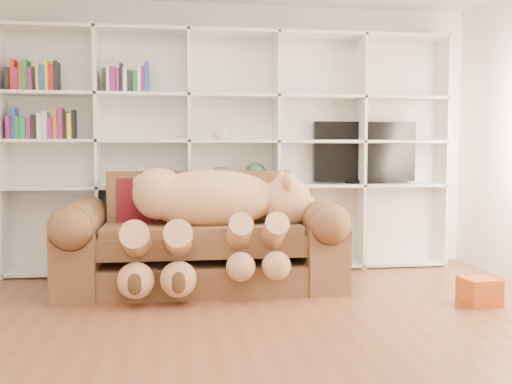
{
  "coord_description": "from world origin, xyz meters",
  "views": [
    {
      "loc": [
        -0.55,
        -3.4,
        1.19
      ],
      "look_at": [
        0.14,
        1.63,
        0.84
      ],
      "focal_mm": 40.0,
      "sensor_mm": 36.0,
      "label": 1
    }
  ],
  "objects": [
    {
      "name": "snow_globe",
      "position": [
        -0.69,
        2.3,
        0.93
      ],
      "size": [
        0.11,
        0.11,
        0.11
      ],
      "primitive_type": "sphere",
      "color": "white",
      "rests_on": "bookshelf"
    },
    {
      "name": "sofa",
      "position": [
        -0.35,
        1.63,
        0.38
      ],
      "size": [
        2.41,
        1.04,
        1.01
      ],
      "color": "brown",
      "rests_on": "floor"
    },
    {
      "name": "shelf_vase",
      "position": [
        -0.13,
        2.3,
        1.4
      ],
      "size": [
        0.2,
        0.2,
        0.17
      ],
      "primitive_type": "imported",
      "rotation": [
        0.0,
        0.0,
        -0.22
      ],
      "color": "beige",
      "rests_on": "bookshelf"
    },
    {
      "name": "green_vase",
      "position": [
        0.22,
        2.3,
        0.97
      ],
      "size": [
        0.22,
        0.22,
        0.22
      ],
      "primitive_type": "sphere",
      "color": "#2C5636",
      "rests_on": "bookshelf"
    },
    {
      "name": "tv",
      "position": [
        1.38,
        2.35,
        1.18
      ],
      "size": [
        1.09,
        0.18,
        0.64
      ],
      "color": "black",
      "rests_on": "bookshelf"
    },
    {
      "name": "bookshelf",
      "position": [
        -0.24,
        2.36,
        1.31
      ],
      "size": [
        4.43,
        0.35,
        2.4
      ],
      "color": "white",
      "rests_on": "floor"
    },
    {
      "name": "wall_back",
      "position": [
        0.0,
        2.5,
        1.35
      ],
      "size": [
        5.0,
        0.02,
        2.7
      ],
      "primitive_type": "cube",
      "color": "white",
      "rests_on": "floor"
    },
    {
      "name": "picture_frame",
      "position": [
        -0.13,
        2.3,
        0.96
      ],
      "size": [
        0.14,
        0.04,
        0.17
      ],
      "primitive_type": "cube",
      "rotation": [
        0.0,
        0.0,
        -0.08
      ],
      "color": "brown",
      "rests_on": "bookshelf"
    },
    {
      "name": "gift_box",
      "position": [
        1.77,
        0.71,
        0.11
      ],
      "size": [
        0.29,
        0.28,
        0.21
      ],
      "primitive_type": "cube",
      "rotation": [
        0.0,
        0.0,
        0.13
      ],
      "color": "#BB4D19",
      "rests_on": "floor"
    },
    {
      "name": "teddy_bear",
      "position": [
        -0.26,
        1.43,
        0.69
      ],
      "size": [
        1.71,
        0.96,
        0.99
      ],
      "rotation": [
        0.0,
        0.0,
        0.05
      ],
      "color": "tan",
      "rests_on": "sofa"
    },
    {
      "name": "figurine_short",
      "position": [
        -0.82,
        2.3,
        0.92
      ],
      "size": [
        0.08,
        0.08,
        0.11
      ],
      "primitive_type": "cylinder",
      "rotation": [
        0.0,
        0.0,
        -0.33
      ],
      "color": "beige",
      "rests_on": "bookshelf"
    },
    {
      "name": "floor",
      "position": [
        0.0,
        0.0,
        0.0
      ],
      "size": [
        5.0,
        5.0,
        0.0
      ],
      "primitive_type": "plane",
      "color": "brown",
      "rests_on": "ground"
    },
    {
      "name": "wall_front",
      "position": [
        0.0,
        -2.5,
        1.35
      ],
      "size": [
        5.0,
        0.02,
        2.7
      ],
      "primitive_type": "cube",
      "color": "white",
      "rests_on": "floor"
    },
    {
      "name": "figurine_tall",
      "position": [
        -0.93,
        2.3,
        0.95
      ],
      "size": [
        0.09,
        0.09,
        0.18
      ],
      "primitive_type": "cylinder",
      "rotation": [
        0.0,
        0.0,
        0.06
      ],
      "color": "beige",
      "rests_on": "bookshelf"
    },
    {
      "name": "throw_pillow",
      "position": [
        -0.87,
        1.8,
        0.73
      ],
      "size": [
        0.44,
        0.25,
        0.46
      ],
      "primitive_type": "cube",
      "rotation": [
        -0.24,
        0.0,
        -0.02
      ],
      "color": "#4F0D0F",
      "rests_on": "sofa"
    }
  ]
}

